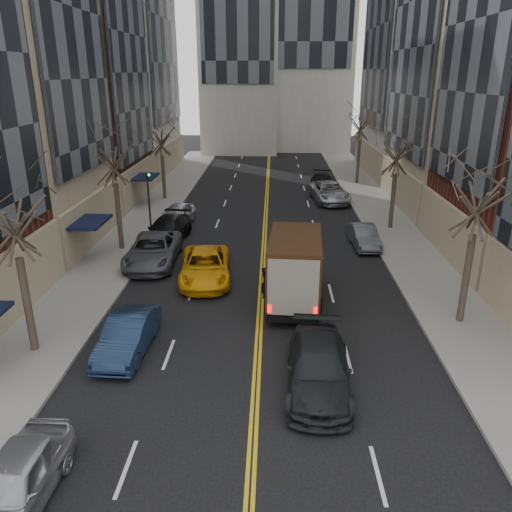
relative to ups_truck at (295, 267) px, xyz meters
The scene contains 22 objects.
sidewalk_left 17.56m from the ups_truck, 127.35° to the left, with size 4.00×66.00×0.15m, color slate.
sidewalk_right 15.83m from the ups_truck, 61.99° to the left, with size 4.00×66.00×0.15m, color slate.
streetwall_right 27.60m from the ups_truck, 52.27° to the left, with size 12.26×49.00×34.00m.
tree_lf_near 12.44m from the ups_truck, 153.88° to the right, with size 3.20×3.20×8.41m.
tree_lf_mid 13.40m from the ups_truck, 146.46° to the left, with size 3.20×3.20×8.91m.
tree_lf_far 22.86m from the ups_truck, 117.61° to the left, with size 3.20×3.20×8.12m.
tree_rt_near 8.87m from the ups_truck, 16.29° to the right, with size 3.20×3.20×8.71m.
tree_rt_mid 14.60m from the ups_truck, 58.84° to the left, with size 3.20×3.20×8.32m.
tree_rt_far 28.29m from the ups_truck, 75.03° to the left, with size 3.20×3.20×9.11m.
traffic_signal 12.70m from the ups_truck, 135.34° to the left, with size 0.29×0.26×4.70m.
ups_truck is the anchor object (origin of this frame).
observer_sedan 7.14m from the ups_truck, 85.50° to the right, with size 2.47×5.48×1.56m.
taxi 5.28m from the ups_truck, 152.49° to the left, with size 2.56×5.55×1.54m, color orange.
pedestrian 1.71m from the ups_truck, 167.67° to the left, with size 0.57×0.38×1.57m, color black.
parked_lf_a 14.57m from the ups_truck, 121.01° to the right, with size 1.74×4.33×1.47m, color #B1B3B9.
parked_lf_b 8.39m from the ups_truck, 143.62° to the right, with size 1.55×4.44×1.46m, color #13233D.
parked_lf_c 9.23m from the ups_truck, 149.36° to the left, with size 2.71×5.88×1.63m, color #4C4E54.
parked_lf_d 11.74m from the ups_truck, 132.51° to the left, with size 2.19×5.40×1.57m, color black.
parked_lf_e 14.64m from the ups_truck, 122.77° to the left, with size 1.85×4.61×1.57m, color #B5B8BD.
parked_rt_a 9.44m from the ups_truck, 59.97° to the left, with size 1.44×4.13×1.36m, color #484A4F.
parked_rt_b 20.18m from the ups_truck, 79.28° to the left, with size 2.72×5.91×1.64m, color #A6A7AD.
parked_rt_c 24.40m from the ups_truck, 81.76° to the left, with size 2.12×5.21×1.51m, color black.
Camera 1 is at (0.50, -8.88, 10.41)m, focal length 35.00 mm.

